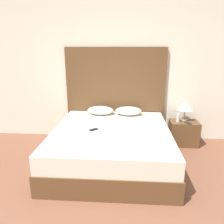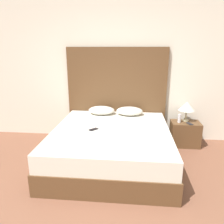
{
  "view_description": "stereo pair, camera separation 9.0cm",
  "coord_description": "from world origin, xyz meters",
  "px_view_note": "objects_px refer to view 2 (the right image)",
  "views": [
    {
      "loc": [
        0.35,
        -1.68,
        1.79
      ],
      "look_at": [
        0.12,
        1.62,
        0.82
      ],
      "focal_mm": 35.0,
      "sensor_mm": 36.0,
      "label": 1
    },
    {
      "loc": [
        0.44,
        -1.67,
        1.79
      ],
      "look_at": [
        0.12,
        1.62,
        0.82
      ],
      "focal_mm": 35.0,
      "sensor_mm": 36.0,
      "label": 2
    }
  ],
  "objects_px": {
    "phone_on_bed": "(93,129)",
    "bed": "(111,146)",
    "nightstand": "(185,134)",
    "table_lamp": "(187,106)",
    "phone_on_nightstand": "(189,124)"
  },
  "relations": [
    {
      "from": "bed",
      "to": "phone_on_bed",
      "type": "xyz_separation_m",
      "value": [
        -0.28,
        -0.05,
        0.29
      ]
    },
    {
      "from": "table_lamp",
      "to": "phone_on_nightstand",
      "type": "relative_size",
      "value": 2.27
    },
    {
      "from": "phone_on_bed",
      "to": "table_lamp",
      "type": "distance_m",
      "value": 1.84
    },
    {
      "from": "phone_on_bed",
      "to": "phone_on_nightstand",
      "type": "bearing_deg",
      "value": 23.93
    },
    {
      "from": "table_lamp",
      "to": "nightstand",
      "type": "bearing_deg",
      "value": -93.15
    },
    {
      "from": "phone_on_bed",
      "to": "phone_on_nightstand",
      "type": "distance_m",
      "value": 1.79
    },
    {
      "from": "nightstand",
      "to": "table_lamp",
      "type": "bearing_deg",
      "value": 86.85
    },
    {
      "from": "bed",
      "to": "nightstand",
      "type": "distance_m",
      "value": 1.53
    },
    {
      "from": "phone_on_bed",
      "to": "bed",
      "type": "bearing_deg",
      "value": 11.15
    },
    {
      "from": "bed",
      "to": "table_lamp",
      "type": "distance_m",
      "value": 1.63
    },
    {
      "from": "table_lamp",
      "to": "phone_on_bed",
      "type": "bearing_deg",
      "value": -150.97
    },
    {
      "from": "nightstand",
      "to": "phone_on_nightstand",
      "type": "bearing_deg",
      "value": -65.33
    },
    {
      "from": "nightstand",
      "to": "phone_on_nightstand",
      "type": "relative_size",
      "value": 3.19
    },
    {
      "from": "bed",
      "to": "table_lamp",
      "type": "xyz_separation_m",
      "value": [
        1.33,
        0.83,
        0.47
      ]
    },
    {
      "from": "nightstand",
      "to": "table_lamp",
      "type": "distance_m",
      "value": 0.52
    }
  ]
}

